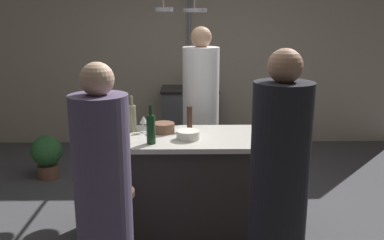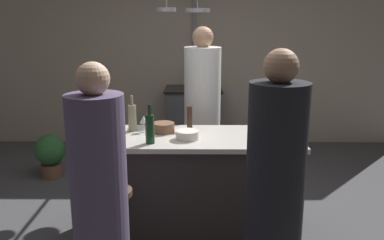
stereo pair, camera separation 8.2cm
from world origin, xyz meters
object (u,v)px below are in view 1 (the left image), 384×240
at_px(mixing_bowl_wooden, 164,128).
at_px(bar_stool_right, 272,229).
at_px(guest_right, 278,196).
at_px(mixing_bowl_ceramic, 188,135).
at_px(bar_stool_left, 118,230).
at_px(mixing_bowl_blue, 272,125).
at_px(wine_bottle_red, 151,129).
at_px(guest_left, 104,206).
at_px(potted_plant, 47,154).
at_px(stove_range, 190,119).
at_px(wine_bottle_white, 132,118).
at_px(wine_glass_near_right_guest, 144,120).
at_px(wine_glass_by_chef, 107,122).
at_px(pepper_mill, 190,118).
at_px(chef, 201,119).
at_px(wine_glass_near_left_guest, 108,131).
at_px(wine_bottle_dark, 282,128).

bearing_deg(mixing_bowl_wooden, bar_stool_right, -41.98).
bearing_deg(guest_right, mixing_bowl_ceramic, 122.17).
relative_size(bar_stool_left, mixing_bowl_blue, 3.95).
xyz_separation_m(guest_right, wine_bottle_red, (-0.85, 0.76, 0.23)).
relative_size(bar_stool_left, mixing_bowl_ceramic, 3.58).
distance_m(guest_left, mixing_bowl_blue, 1.76).
height_order(potted_plant, wine_bottle_red, wine_bottle_red).
height_order(stove_range, mixing_bowl_blue, mixing_bowl_blue).
relative_size(guest_right, wine_bottle_white, 5.43).
height_order(guest_right, wine_glass_near_right_guest, guest_right).
bearing_deg(wine_glass_by_chef, mixing_bowl_blue, 4.94).
distance_m(guest_right, mixing_bowl_blue, 1.19).
relative_size(pepper_mill, wine_bottle_red, 0.67).
xyz_separation_m(wine_bottle_red, mixing_bowl_blue, (1.04, 0.40, -0.08)).
bearing_deg(potted_plant, wine_glass_near_right_guest, -43.45).
bearing_deg(wine_glass_by_chef, wine_glass_near_right_guest, 9.72).
xyz_separation_m(stove_range, mixing_bowl_blue, (0.71, -2.26, 0.50)).
height_order(chef, potted_plant, chef).
height_order(guest_left, wine_glass_near_left_guest, guest_left).
xyz_separation_m(stove_range, guest_right, (0.52, -3.42, 0.34)).
bearing_deg(guest_left, mixing_bowl_wooden, 74.83).
distance_m(mixing_bowl_blue, mixing_bowl_wooden, 0.96).
bearing_deg(bar_stool_right, chef, 107.22).
bearing_deg(guest_right, mixing_bowl_wooden, 125.22).
distance_m(guest_right, wine_bottle_white, 1.55).
height_order(potted_plant, wine_bottle_white, wine_bottle_white).
height_order(stove_range, bar_stool_left, stove_range).
bearing_deg(wine_bottle_red, mixing_bowl_ceramic, 22.21).
xyz_separation_m(wine_bottle_red, mixing_bowl_wooden, (0.08, 0.32, -0.08)).
bearing_deg(potted_plant, wine_bottle_dark, -33.10).
relative_size(bar_stool_right, pepper_mill, 3.24).
xyz_separation_m(potted_plant, mixing_bowl_ceramic, (1.66, -1.42, 0.64)).
xyz_separation_m(bar_stool_left, wine_glass_near_left_guest, (-0.11, 0.40, 0.63)).
height_order(wine_glass_near_right_guest, mixing_bowl_wooden, wine_glass_near_right_guest).
height_order(wine_glass_near_left_guest, mixing_bowl_ceramic, wine_glass_near_left_guest).
distance_m(wine_glass_near_right_guest, mixing_bowl_wooden, 0.18).
height_order(chef, mixing_bowl_blue, chef).
bearing_deg(mixing_bowl_ceramic, bar_stool_left, -134.07).
bearing_deg(pepper_mill, mixing_bowl_blue, -1.95).
bearing_deg(potted_plant, mixing_bowl_blue, -25.32).
bearing_deg(wine_bottle_red, mixing_bowl_blue, 21.09).
height_order(stove_range, wine_glass_by_chef, wine_glass_by_chef).
bearing_deg(wine_bottle_white, bar_stool_left, -92.04).
relative_size(wine_bottle_dark, mixing_bowl_ceramic, 1.76).
bearing_deg(stove_range, bar_stool_right, -79.53).
height_order(chef, mixing_bowl_wooden, chef).
distance_m(chef, wine_bottle_dark, 1.28).
relative_size(bar_stool_left, guest_left, 0.42).
xyz_separation_m(wine_glass_near_left_guest, mixing_bowl_ceramic, (0.63, 0.13, -0.07)).
relative_size(potted_plant, wine_bottle_white, 1.66).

